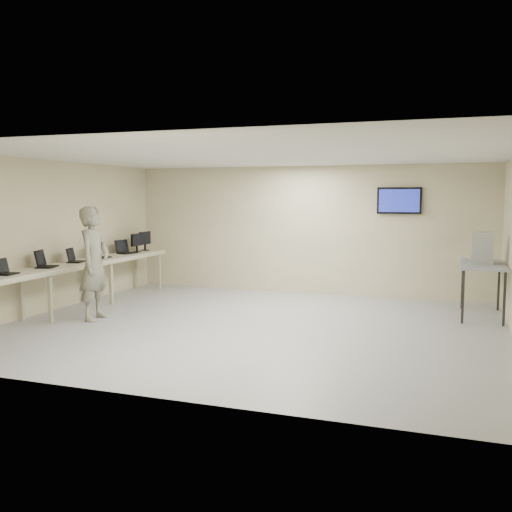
% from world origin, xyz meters
% --- Properties ---
extents(room, '(8.01, 7.01, 2.81)m').
position_xyz_m(room, '(0.03, 0.06, 1.41)').
color(room, '#AEAEAE').
rests_on(room, ground).
extents(workbench, '(0.76, 6.00, 0.90)m').
position_xyz_m(workbench, '(-3.59, 0.00, 0.83)').
color(workbench, beige).
rests_on(workbench, ground).
extents(laptop_0, '(0.30, 0.35, 0.25)m').
position_xyz_m(laptop_0, '(-3.64, -1.53, 0.97)').
color(laptop_0, black).
rests_on(laptop_0, workbench).
extents(laptop_1, '(0.41, 0.45, 0.30)m').
position_xyz_m(laptop_1, '(-3.67, -0.58, 0.98)').
color(laptop_1, black).
rests_on(laptop_1, workbench).
extents(laptop_2, '(0.36, 0.40, 0.27)m').
position_xyz_m(laptop_2, '(-3.66, 0.24, 0.97)').
color(laptop_2, black).
rests_on(laptop_2, workbench).
extents(laptop_3, '(0.34, 0.39, 0.29)m').
position_xyz_m(laptop_3, '(-3.64, 1.02, 0.97)').
color(laptop_3, black).
rests_on(laptop_3, workbench).
extents(laptop_4, '(0.39, 0.43, 0.29)m').
position_xyz_m(laptop_4, '(-3.66, 2.00, 0.98)').
color(laptop_4, black).
rests_on(laptop_4, workbench).
extents(monitor_near, '(0.18, 0.42, 0.41)m').
position_xyz_m(monitor_near, '(-3.60, 2.39, 1.15)').
color(monitor_near, black).
rests_on(monitor_near, workbench).
extents(monitor_far, '(0.20, 0.44, 0.43)m').
position_xyz_m(monitor_far, '(-3.60, 2.75, 1.16)').
color(monitor_far, black).
rests_on(monitor_far, workbench).
extents(soldier, '(0.56, 0.77, 1.97)m').
position_xyz_m(soldier, '(-2.75, -0.40, 0.98)').
color(soldier, '#585F48').
rests_on(soldier, ground).
extents(side_table, '(0.74, 1.59, 0.95)m').
position_xyz_m(side_table, '(3.60, 2.09, 0.88)').
color(side_table, gray).
rests_on(side_table, ground).
extents(storage_bins, '(0.35, 0.39, 0.56)m').
position_xyz_m(storage_bins, '(3.58, 2.09, 1.23)').
color(storage_bins, '#B1B1B1').
rests_on(storage_bins, side_table).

